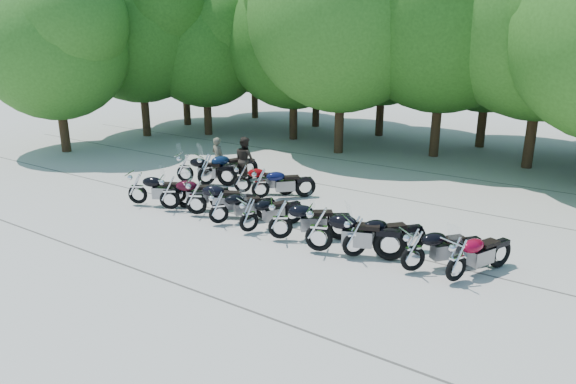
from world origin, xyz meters
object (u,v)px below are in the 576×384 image
Objects in this scene: motorcycle_4 at (249,214)px; motorcycle_13 at (260,183)px; motorcycle_2 at (196,196)px; motorcycle_8 at (414,249)px; motorcycle_6 at (319,228)px; motorcycle_0 at (137,187)px; motorcycle_3 at (218,207)px; rider_0 at (218,158)px; motorcycle_11 at (206,169)px; motorcycle_1 at (169,192)px; motorcycle_9 at (457,258)px; motorcycle_5 at (280,218)px; rider_1 at (245,160)px; motorcycle_7 at (355,235)px; motorcycle_10 at (185,167)px; motorcycle_12 at (242,178)px.

motorcycle_4 is 3.16m from motorcycle_13.
motorcycle_2 reaches higher than motorcycle_8.
motorcycle_6 is at bearing -158.21° from motorcycle_4.
motorcycle_3 is (3.50, 0.11, -0.06)m from motorcycle_0.
motorcycle_2 is at bearing 127.72° from rider_0.
motorcycle_11 is 1.29m from rider_0.
motorcycle_8 is at bearing -174.31° from motorcycle_11.
motorcycle_1 reaches higher than motorcycle_9.
motorcycle_0 is at bearing 62.68° from motorcycle_1.
motorcycle_4 is 1.07m from motorcycle_5.
motorcycle_1 is 1.04× the size of motorcycle_8.
rider_1 is at bearing -98.51° from motorcycle_11.
motorcycle_5 reaches higher than motorcycle_9.
motorcycle_4 is 4.88m from motorcycle_8.
motorcycle_4 is (2.28, -0.23, -0.07)m from motorcycle_2.
motorcycle_7 is 1.03× the size of motorcycle_9.
motorcycle_1 is at bearing 114.45° from rider_0.
motorcycle_1 is 1.05× the size of motorcycle_9.
motorcycle_11 reaches higher than motorcycle_10.
motorcycle_2 is 1.42× the size of rider_0.
motorcycle_5 is (3.35, -0.18, 0.00)m from motorcycle_2.
motorcycle_4 is 0.95× the size of motorcycle_9.
motorcycle_8 is 1.02m from motorcycle_9.
motorcycle_6 is at bearing 28.65° from motorcycle_9.
motorcycle_4 is at bearing 67.18° from motorcycle_6.
motorcycle_13 is at bearing -35.20° from motorcycle_4.
motorcycle_2 is at bearing 18.35° from motorcycle_4.
motorcycle_12 is 0.97× the size of motorcycle_13.
motorcycle_12 is 1.21× the size of rider_1.
motorcycle_10 reaches higher than motorcycle_1.
motorcycle_6 is (7.07, -0.02, 0.07)m from motorcycle_0.
motorcycle_0 is 1.39× the size of rider_0.
rider_1 is (-0.12, 4.09, 0.24)m from motorcycle_1.
motorcycle_12 is (-0.27, 2.67, -0.06)m from motorcycle_2.
motorcycle_13 is (3.63, -0.01, -0.03)m from motorcycle_10.
motorcycle_8 is 9.28m from rider_1.
rider_0 reaches higher than motorcycle_1.
rider_0 is at bearing 31.60° from motorcycle_12.
motorcycle_8 is at bearing -104.53° from motorcycle_6.
motorcycle_11 is (0.40, 2.94, 0.06)m from motorcycle_0.
motorcycle_0 is 7.07m from motorcycle_6.
motorcycle_0 is 9.55m from motorcycle_8.
motorcycle_2 reaches higher than motorcycle_13.
motorcycle_10 reaches higher than motorcycle_9.
motorcycle_2 is 3.87m from motorcycle_10.
motorcycle_1 is 1.08× the size of motorcycle_12.
motorcycle_10 is 1.31× the size of rider_1.
motorcycle_13 is (0.95, -0.18, 0.02)m from motorcycle_12.
motorcycle_1 is at bearing -107.26° from motorcycle_0.
motorcycle_13 is 1.24× the size of rider_1.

